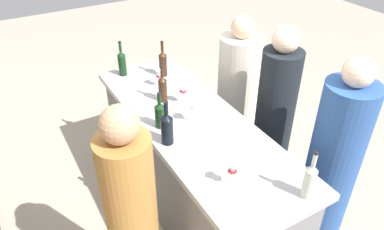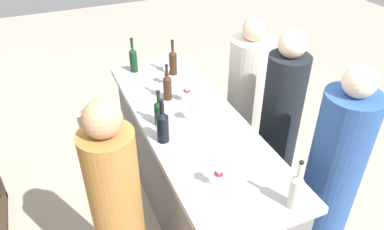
# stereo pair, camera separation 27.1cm
# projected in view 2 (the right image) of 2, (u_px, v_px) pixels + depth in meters

# --- Properties ---
(ground_plane) EXTENTS (12.00, 12.00, 0.00)m
(ground_plane) POSITION_uv_depth(u_px,v_px,m) (192.00, 207.00, 3.27)
(ground_plane) COLOR #9E9384
(bar_counter) EXTENTS (2.16, 0.74, 0.94)m
(bar_counter) POSITION_uv_depth(u_px,v_px,m) (192.00, 167.00, 3.01)
(bar_counter) COLOR slate
(bar_counter) RESTS_ON ground
(wine_bottle_leftmost_clear_pale) EXTENTS (0.07, 0.07, 0.33)m
(wine_bottle_leftmost_clear_pale) POSITION_uv_depth(u_px,v_px,m) (296.00, 190.00, 1.99)
(wine_bottle_leftmost_clear_pale) COLOR #B7C6B2
(wine_bottle_leftmost_clear_pale) RESTS_ON bar_counter
(wine_bottle_second_left_near_black) EXTENTS (0.08, 0.08, 0.33)m
(wine_bottle_second_left_near_black) POSITION_uv_depth(u_px,v_px,m) (163.00, 126.00, 2.48)
(wine_bottle_second_left_near_black) COLOR black
(wine_bottle_second_left_near_black) RESTS_ON bar_counter
(wine_bottle_center_dark_green) EXTENTS (0.08, 0.08, 0.28)m
(wine_bottle_center_dark_green) POSITION_uv_depth(u_px,v_px,m) (159.00, 112.00, 2.65)
(wine_bottle_center_dark_green) COLOR black
(wine_bottle_center_dark_green) RESTS_ON bar_counter
(wine_bottle_second_right_amber_brown) EXTENTS (0.07, 0.07, 0.31)m
(wine_bottle_second_right_amber_brown) POSITION_uv_depth(u_px,v_px,m) (167.00, 86.00, 2.94)
(wine_bottle_second_right_amber_brown) COLOR #331E0F
(wine_bottle_second_right_amber_brown) RESTS_ON bar_counter
(wine_bottle_rightmost_amber_brown) EXTENTS (0.07, 0.07, 0.33)m
(wine_bottle_rightmost_amber_brown) POSITION_uv_depth(u_px,v_px,m) (173.00, 62.00, 3.29)
(wine_bottle_rightmost_amber_brown) COLOR #331E0F
(wine_bottle_rightmost_amber_brown) RESTS_ON bar_counter
(wine_bottle_far_right_dark_green) EXTENTS (0.07, 0.07, 0.32)m
(wine_bottle_far_right_dark_green) POSITION_uv_depth(u_px,v_px,m) (133.00, 59.00, 3.34)
(wine_bottle_far_right_dark_green) COLOR black
(wine_bottle_far_right_dark_green) RESTS_ON bar_counter
(wine_glass_near_left) EXTENTS (0.07, 0.07, 0.15)m
(wine_glass_near_left) POSITION_uv_depth(u_px,v_px,m) (187.00, 91.00, 2.90)
(wine_glass_near_left) COLOR white
(wine_glass_near_left) RESTS_ON bar_counter
(wine_glass_near_center) EXTENTS (0.06, 0.06, 0.16)m
(wine_glass_near_center) POSITION_uv_depth(u_px,v_px,m) (167.00, 74.00, 3.14)
(wine_glass_near_center) COLOR white
(wine_glass_near_center) RESTS_ON bar_counter
(wine_glass_near_right) EXTENTS (0.08, 0.08, 0.16)m
(wine_glass_near_right) POSITION_uv_depth(u_px,v_px,m) (193.00, 109.00, 2.66)
(wine_glass_near_right) COLOR white
(wine_glass_near_right) RESTS_ON bar_counter
(wine_glass_far_left) EXTENTS (0.07, 0.07, 0.17)m
(wine_glass_far_left) POSITION_uv_depth(u_px,v_px,m) (219.00, 173.00, 2.11)
(wine_glass_far_left) COLOR white
(wine_glass_far_left) RESTS_ON bar_counter
(person_left_guest) EXTENTS (0.48, 0.48, 1.47)m
(person_left_guest) POSITION_uv_depth(u_px,v_px,m) (247.00, 99.00, 3.51)
(person_left_guest) COLOR beige
(person_left_guest) RESTS_ON ground
(person_center_guest) EXTENTS (0.43, 0.43, 1.58)m
(person_center_guest) POSITION_uv_depth(u_px,v_px,m) (332.00, 177.00, 2.55)
(person_center_guest) COLOR #284C8C
(person_center_guest) RESTS_ON ground
(person_right_guest) EXTENTS (0.32, 0.32, 1.57)m
(person_right_guest) POSITION_uv_depth(u_px,v_px,m) (279.00, 127.00, 3.02)
(person_right_guest) COLOR black
(person_right_guest) RESTS_ON ground
(person_server_behind) EXTENTS (0.39, 0.39, 1.58)m
(person_server_behind) POSITION_uv_depth(u_px,v_px,m) (119.00, 218.00, 2.23)
(person_server_behind) COLOR #9E6B33
(person_server_behind) RESTS_ON ground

